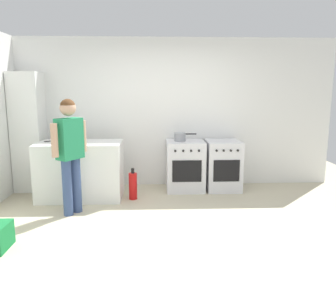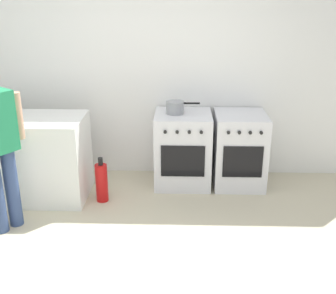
# 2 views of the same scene
# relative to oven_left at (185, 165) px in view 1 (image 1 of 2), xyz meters

# --- Properties ---
(ground_plane) EXTENTS (8.00, 8.00, 0.00)m
(ground_plane) POSITION_rel_oven_left_xyz_m (-0.35, -1.58, -0.43)
(ground_plane) COLOR beige
(back_wall) EXTENTS (6.00, 0.10, 2.60)m
(back_wall) POSITION_rel_oven_left_xyz_m (-0.35, 0.37, 0.87)
(back_wall) COLOR white
(back_wall) RESTS_ON ground
(counter_unit) EXTENTS (1.30, 0.70, 0.90)m
(counter_unit) POSITION_rel_oven_left_xyz_m (-1.70, -0.38, 0.02)
(counter_unit) COLOR white
(counter_unit) RESTS_ON ground
(oven_left) EXTENTS (0.64, 0.62, 0.85)m
(oven_left) POSITION_rel_oven_left_xyz_m (0.00, 0.00, 0.00)
(oven_left) COLOR silver
(oven_left) RESTS_ON ground
(oven_right) EXTENTS (0.58, 0.62, 0.85)m
(oven_right) POSITION_rel_oven_left_xyz_m (0.65, -0.00, -0.00)
(oven_right) COLOR silver
(oven_right) RESTS_ON ground
(pot) EXTENTS (0.38, 0.20, 0.14)m
(pot) POSITION_rel_oven_left_xyz_m (-0.09, 0.01, 0.50)
(pot) COLOR gray
(pot) RESTS_ON oven_left
(knife_paring) EXTENTS (0.21, 0.04, 0.01)m
(knife_paring) POSITION_rel_oven_left_xyz_m (-2.00, -0.45, 0.48)
(knife_paring) COLOR silver
(knife_paring) RESTS_ON counter_unit
(knife_utility) EXTENTS (0.25, 0.08, 0.01)m
(knife_utility) POSITION_rel_oven_left_xyz_m (-1.66, -0.57, 0.48)
(knife_utility) COLOR silver
(knife_utility) RESTS_ON counter_unit
(knife_carving) EXTENTS (0.30, 0.20, 0.01)m
(knife_carving) POSITION_rel_oven_left_xyz_m (-2.13, -0.24, 0.48)
(knife_carving) COLOR silver
(knife_carving) RESTS_ON counter_unit
(person) EXTENTS (0.37, 0.48, 1.59)m
(person) POSITION_rel_oven_left_xyz_m (-1.67, -1.05, 0.52)
(person) COLOR #384C7A
(person) RESTS_ON ground
(fire_extinguisher) EXTENTS (0.13, 0.13, 0.50)m
(fire_extinguisher) POSITION_rel_oven_left_xyz_m (-0.87, -0.48, -0.21)
(fire_extinguisher) COLOR red
(fire_extinguisher) RESTS_ON ground
(larder_cabinet) EXTENTS (0.48, 0.44, 2.00)m
(larder_cabinet) POSITION_rel_oven_left_xyz_m (-2.65, 0.10, 0.57)
(larder_cabinet) COLOR white
(larder_cabinet) RESTS_ON ground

